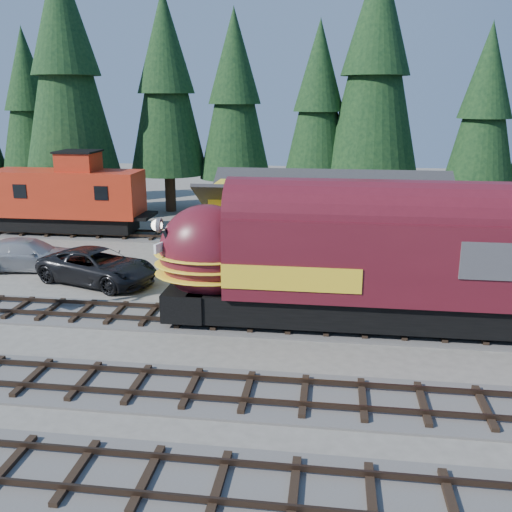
# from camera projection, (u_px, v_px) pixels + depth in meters

# --- Properties ---
(ground) EXTENTS (120.00, 120.00, 0.00)m
(ground) POSITION_uv_depth(u_px,v_px,m) (324.00, 371.00, 19.60)
(ground) COLOR #6B665B
(ground) RESTS_ON ground
(track_spur) EXTENTS (32.00, 3.20, 0.33)m
(track_spur) POSITION_uv_depth(u_px,v_px,m) (179.00, 237.00, 38.05)
(track_spur) COLOR #4C4947
(track_spur) RESTS_ON ground
(depot) EXTENTS (12.80, 7.00, 5.30)m
(depot) POSITION_uv_depth(u_px,v_px,m) (330.00, 222.00, 28.82)
(depot) COLOR gold
(depot) RESTS_ON ground
(conifer_backdrop) EXTENTS (79.43, 22.47, 16.95)m
(conifer_backdrop) POSITION_uv_depth(u_px,v_px,m) (437.00, 83.00, 39.51)
(conifer_backdrop) COLOR black
(conifer_backdrop) RESTS_ON ground
(locomotive) EXTENTS (16.99, 3.38, 4.62)m
(locomotive) POSITION_uv_depth(u_px,v_px,m) (356.00, 265.00, 22.55)
(locomotive) COLOR black
(locomotive) RESTS_ON ground
(caboose) EXTENTS (10.10, 2.93, 5.25)m
(caboose) POSITION_uv_depth(u_px,v_px,m) (68.00, 197.00, 38.34)
(caboose) COLOR black
(caboose) RESTS_ON ground
(pickup_truck_a) EXTENTS (6.86, 4.76, 1.74)m
(pickup_truck_a) POSITION_uv_depth(u_px,v_px,m) (98.00, 266.00, 28.68)
(pickup_truck_a) COLOR black
(pickup_truck_a) RESTS_ON ground
(pickup_truck_b) EXTENTS (6.06, 3.13, 1.68)m
(pickup_truck_b) POSITION_uv_depth(u_px,v_px,m) (28.00, 255.00, 30.91)
(pickup_truck_b) COLOR #9B9EA2
(pickup_truck_b) RESTS_ON ground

